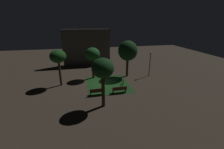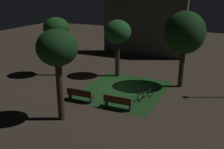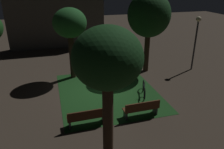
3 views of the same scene
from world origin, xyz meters
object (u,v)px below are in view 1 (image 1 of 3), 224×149
(tree_near_wall, at_px, (128,51))
(bicycle, at_px, (123,83))
(tree_back_right, at_px, (93,55))
(bench_corner, at_px, (97,91))
(bench_front_left, at_px, (119,89))
(tree_back_left, at_px, (58,57))
(tree_left_canopy, at_px, (103,69))
(lamp_post_path_center, at_px, (150,59))

(tree_near_wall, xyz_separation_m, bicycle, (-1.61, -3.43, -3.70))
(tree_back_right, relative_size, bicycle, 2.84)
(bench_corner, relative_size, bench_front_left, 1.00)
(tree_back_left, bearing_deg, tree_left_canopy, -52.94)
(bench_corner, xyz_separation_m, tree_near_wall, (5.37, 5.57, 3.56))
(bench_front_left, bearing_deg, bench_corner, -180.00)
(bench_front_left, distance_m, bicycle, 2.39)
(bench_corner, relative_size, bicycle, 1.09)
(bench_front_left, xyz_separation_m, bicycle, (1.06, 2.14, -0.14))
(bench_front_left, xyz_separation_m, lamp_post_path_center, (6.13, 4.89, 2.24))
(tree_near_wall, bearing_deg, tree_back_left, -170.57)
(bench_front_left, distance_m, tree_back_left, 8.94)
(tree_left_canopy, distance_m, tree_near_wall, 9.55)
(bench_front_left, distance_m, tree_back_right, 7.15)
(tree_left_canopy, relative_size, tree_back_left, 1.05)
(tree_left_canopy, distance_m, lamp_post_path_center, 11.36)
(tree_left_canopy, distance_m, tree_back_left, 8.11)
(tree_left_canopy, height_order, tree_back_right, tree_left_canopy)
(lamp_post_path_center, distance_m, bicycle, 6.24)
(bench_corner, xyz_separation_m, lamp_post_path_center, (8.83, 4.89, 2.24))
(bench_front_left, bearing_deg, lamp_post_path_center, 38.57)
(tree_back_right, xyz_separation_m, bicycle, (3.71, -3.71, -3.30))
(tree_near_wall, bearing_deg, tree_back_right, 177.06)
(tree_near_wall, xyz_separation_m, lamp_post_path_center, (3.46, -0.68, -1.32))
(bench_front_left, distance_m, tree_near_wall, 7.13)
(bench_corner, xyz_separation_m, tree_left_canopy, (0.34, -2.55, 3.55))
(bench_corner, bearing_deg, bench_front_left, 0.00)
(tree_back_right, bearing_deg, bench_front_left, -65.64)
(tree_near_wall, distance_m, bicycle, 5.30)
(tree_back_right, xyz_separation_m, lamp_post_path_center, (8.78, -0.96, -0.92))
(tree_near_wall, height_order, bicycle, tree_near_wall)
(bench_front_left, relative_size, tree_left_canopy, 0.35)
(tree_near_wall, bearing_deg, bench_front_left, -115.62)
(tree_back_left, bearing_deg, bench_front_left, -28.45)
(tree_left_canopy, xyz_separation_m, bicycle, (3.42, 4.69, -3.69))
(tree_near_wall, bearing_deg, tree_left_canopy, -121.77)
(tree_back_right, xyz_separation_m, tree_back_left, (-4.60, -1.92, 0.30))
(tree_back_right, height_order, tree_back_left, tree_back_left)
(tree_back_left, bearing_deg, lamp_post_path_center, 4.12)
(bench_front_left, xyz_separation_m, tree_near_wall, (2.67, 5.57, 3.56))
(bench_corner, height_order, tree_near_wall, tree_near_wall)
(tree_back_right, distance_m, tree_back_left, 4.99)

